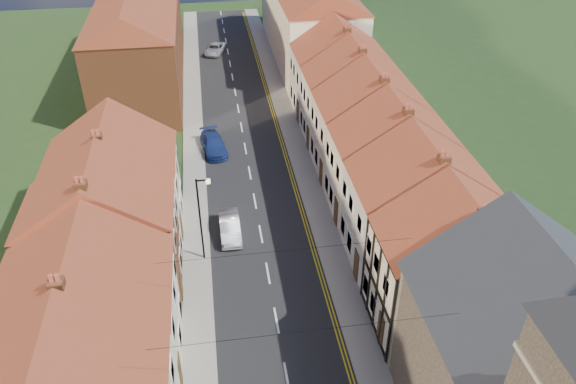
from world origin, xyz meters
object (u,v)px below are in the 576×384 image
(lamppost, at_px, (201,215))
(car_distant, at_px, (215,49))
(car_far, at_px, (213,144))
(car_mid, at_px, (230,227))

(lamppost, xyz_separation_m, car_distant, (2.31, 37.60, -2.97))
(lamppost, height_order, car_far, lamppost)
(car_mid, relative_size, car_far, 0.86)
(lamppost, xyz_separation_m, car_mid, (1.74, 2.29, -2.90))
(car_mid, distance_m, car_distant, 35.31)
(car_mid, bearing_deg, car_distant, 88.26)
(lamppost, relative_size, car_distant, 1.48)
(car_far, relative_size, car_distant, 1.10)
(car_mid, distance_m, car_far, 11.73)
(lamppost, bearing_deg, car_far, 85.43)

